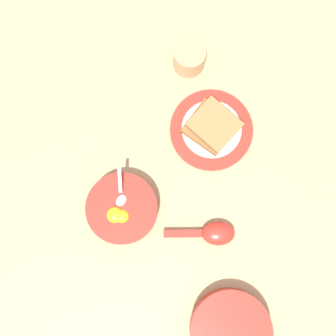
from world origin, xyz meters
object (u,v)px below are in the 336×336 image
at_px(soup_spoon, 213,233).
at_px(toast_sandwich, 212,126).
at_px(drinking_cup, 189,58).
at_px(toast_plate, 211,130).
at_px(egg_bowl, 122,209).
at_px(congee_bowl, 231,331).

bearing_deg(soup_spoon, toast_sandwich, -146.46).
bearing_deg(drinking_cup, toast_plate, 50.63).
height_order(soup_spoon, drinking_cup, drinking_cup).
xyz_separation_m(egg_bowl, soup_spoon, (-0.06, 0.19, -0.01)).
distance_m(toast_plate, drinking_cup, 0.17).
bearing_deg(egg_bowl, toast_sandwich, 166.73).
relative_size(egg_bowl, congee_bowl, 0.92).
xyz_separation_m(toast_sandwich, soup_spoon, (0.19, 0.13, -0.02)).
height_order(toast_plate, congee_bowl, congee_bowl).
relative_size(toast_plate, congee_bowl, 1.13).
bearing_deg(toast_sandwich, drinking_cup, -129.27).
xyz_separation_m(toast_sandwich, drinking_cup, (-0.11, -0.13, 0.00)).
bearing_deg(toast_sandwich, toast_plate, 44.27).
height_order(toast_sandwich, soup_spoon, toast_sandwich).
distance_m(egg_bowl, congee_bowl, 0.33).
bearing_deg(congee_bowl, toast_sandwich, -142.23).
height_order(egg_bowl, toast_sandwich, egg_bowl).
relative_size(soup_spoon, congee_bowl, 0.87).
bearing_deg(drinking_cup, soup_spoon, 40.71).
xyz_separation_m(soup_spoon, congee_bowl, (0.14, 0.13, 0.01)).
distance_m(toast_plate, toast_sandwich, 0.02).
bearing_deg(congee_bowl, drinking_cup, -138.60).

